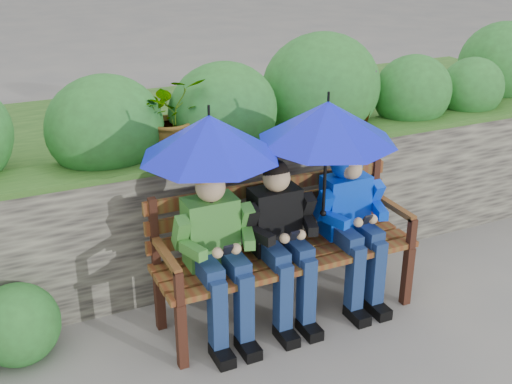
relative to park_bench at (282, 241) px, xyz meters
name	(u,v)px	position (x,y,z in m)	size (l,w,h in m)	color
ground	(262,324)	(-0.21, -0.11, -0.54)	(60.00, 60.00, 0.00)	#606060
garden_backdrop	(176,165)	(-0.26, 1.48, 0.08)	(8.00, 2.87, 1.79)	#33302D
park_bench	(282,241)	(0.00, 0.00, 0.00)	(1.81, 0.53, 0.95)	#341910
boy_left	(217,248)	(-0.51, -0.09, 0.11)	(0.51, 0.59, 1.16)	#3C8821
boy_middle	(281,235)	(-0.05, -0.08, 0.10)	(0.49, 0.57, 1.14)	black
boy_right	(351,213)	(0.50, -0.07, 0.14)	(0.49, 0.59, 1.14)	#0D3DC8
umbrella_left	(210,137)	(-0.52, -0.05, 0.84)	(0.87, 0.87, 0.86)	#0F19DC
umbrella_right	(327,122)	(0.25, -0.11, 0.84)	(0.91, 0.91, 0.85)	#0F19DC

